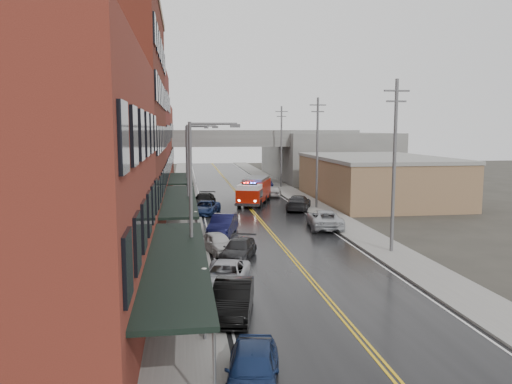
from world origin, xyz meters
TOP-DOWN VIEW (x-y plane):
  - ground at (0.00, 0.00)m, footprint 220.00×220.00m
  - road at (0.00, 30.00)m, footprint 11.00×160.00m
  - sidewalk_left at (-7.30, 30.00)m, footprint 3.00×160.00m
  - sidewalk_right at (7.30, 30.00)m, footprint 3.00×160.00m
  - curb_left at (-5.65, 30.00)m, footprint 0.30×160.00m
  - curb_right at (5.65, 30.00)m, footprint 0.30×160.00m
  - brick_building_a at (-13.30, 4.00)m, footprint 9.00×18.00m
  - brick_building_b at (-13.30, 23.00)m, footprint 9.00×20.00m
  - brick_building_c at (-13.30, 40.50)m, footprint 9.00×15.00m
  - brick_building_far at (-13.30, 58.00)m, footprint 9.00×20.00m
  - tan_building at (16.00, 40.00)m, footprint 14.00×22.00m
  - right_far_block at (18.00, 70.00)m, footprint 18.00×30.00m
  - awning_0 at (-7.49, 4.00)m, footprint 2.60×16.00m
  - awning_1 at (-7.49, 23.00)m, footprint 2.60×18.00m
  - awning_2 at (-7.49, 40.50)m, footprint 2.60×13.00m
  - globe_lamp_0 at (-6.40, 2.00)m, footprint 0.44×0.44m
  - globe_lamp_1 at (-6.40, 16.00)m, footprint 0.44×0.44m
  - globe_lamp_2 at (-6.40, 30.00)m, footprint 0.44×0.44m
  - street_lamp_0 at (-6.55, 8.00)m, footprint 2.64×0.22m
  - street_lamp_1 at (-6.55, 24.00)m, footprint 2.64×0.22m
  - street_lamp_2 at (-6.55, 40.00)m, footprint 2.64×0.22m
  - utility_pole_0 at (7.20, 15.00)m, footprint 1.80×0.24m
  - utility_pole_1 at (7.20, 35.00)m, footprint 1.80×0.24m
  - utility_pole_2 at (7.20, 55.00)m, footprint 1.80×0.24m
  - overpass at (0.00, 62.00)m, footprint 40.00×10.00m
  - fire_truck at (0.87, 38.98)m, footprint 5.25×8.62m
  - parked_car_left_0 at (-5.00, -2.01)m, footprint 2.54×4.61m
  - parked_car_left_1 at (-5.00, 4.70)m, footprint 2.65×5.22m
  - parked_car_left_2 at (-5.00, 8.78)m, footprint 3.53×5.54m
  - parked_car_left_3 at (-3.60, 14.90)m, footprint 3.27×4.94m
  - parked_car_left_4 at (-4.86, 16.80)m, footprint 2.88×4.51m
  - parked_car_left_5 at (-4.02, 22.80)m, footprint 3.04×5.32m
  - parked_car_left_6 at (-5.00, 32.91)m, footprint 3.59×5.42m
  - parked_car_left_7 at (-5.00, 37.63)m, footprint 3.28×5.69m
  - parked_car_right_0 at (5.00, 24.17)m, footprint 3.53×6.26m
  - parked_car_right_1 at (5.00, 34.20)m, footprint 4.02×6.01m
  - parked_car_right_2 at (4.40, 45.19)m, footprint 2.59×4.46m
  - parked_car_right_3 at (4.01, 52.20)m, footprint 2.32×4.91m

SIDE VIEW (x-z plane):
  - ground at x=0.00m, z-range 0.00..0.00m
  - road at x=0.00m, z-range 0.00..0.02m
  - sidewalk_left at x=-7.30m, z-range 0.00..0.15m
  - sidewalk_right at x=7.30m, z-range 0.00..0.15m
  - curb_left at x=-5.65m, z-range 0.00..0.15m
  - curb_right at x=5.65m, z-range 0.00..0.15m
  - parked_car_left_3 at x=-3.60m, z-range 0.00..1.33m
  - parked_car_left_6 at x=-5.00m, z-range 0.00..1.38m
  - parked_car_left_2 at x=-5.00m, z-range 0.00..1.42m
  - parked_car_right_2 at x=4.40m, z-range 0.00..1.43m
  - parked_car_left_4 at x=-4.86m, z-range 0.00..1.43m
  - parked_car_left_0 at x=-5.00m, z-range 0.00..1.48m
  - parked_car_left_7 at x=-5.00m, z-range 0.00..1.55m
  - parked_car_right_3 at x=4.01m, z-range 0.00..1.55m
  - parked_car_right_1 at x=5.00m, z-range 0.00..1.62m
  - parked_car_left_1 at x=-5.00m, z-range 0.00..1.64m
  - parked_car_right_0 at x=5.00m, z-range 0.00..1.65m
  - parked_car_left_5 at x=-4.02m, z-range 0.00..1.66m
  - fire_truck at x=0.87m, z-range 0.13..3.12m
  - globe_lamp_0 at x=-6.40m, z-range 0.75..3.87m
  - globe_lamp_1 at x=-6.40m, z-range 0.75..3.87m
  - globe_lamp_2 at x=-6.40m, z-range 0.75..3.87m
  - tan_building at x=16.00m, z-range 0.00..5.00m
  - awning_2 at x=-7.49m, z-range 1.44..4.53m
  - awning_0 at x=-7.49m, z-range 1.44..4.53m
  - awning_1 at x=-7.49m, z-range 1.44..4.53m
  - right_far_block at x=18.00m, z-range 0.00..8.00m
  - street_lamp_0 at x=-6.55m, z-range 0.69..9.69m
  - street_lamp_1 at x=-6.55m, z-range 0.69..9.69m
  - street_lamp_2 at x=-6.55m, z-range 0.69..9.69m
  - overpass at x=0.00m, z-range 2.24..9.74m
  - brick_building_a at x=-13.30m, z-range 0.00..12.00m
  - brick_building_far at x=-13.30m, z-range 0.00..12.00m
  - utility_pole_0 at x=7.20m, z-range 0.31..12.31m
  - utility_pole_1 at x=7.20m, z-range 0.31..12.31m
  - utility_pole_2 at x=7.20m, z-range 0.31..12.31m
  - brick_building_c at x=-13.30m, z-range 0.00..15.00m
  - brick_building_b at x=-13.30m, z-range 0.00..18.00m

